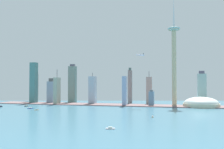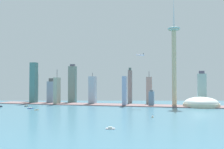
{
  "view_description": "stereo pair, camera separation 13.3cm",
  "coord_description": "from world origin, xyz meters",
  "px_view_note": "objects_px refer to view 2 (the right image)",
  "views": [
    {
      "loc": [
        221.24,
        -306.29,
        69.76
      ],
      "look_at": [
        30.49,
        457.13,
        96.6
      ],
      "focal_mm": 40.45,
      "sensor_mm": 36.0,
      "label": 1
    },
    {
      "loc": [
        221.37,
        -306.26,
        69.76
      ],
      "look_at": [
        30.49,
        457.13,
        96.6
      ],
      "focal_mm": 40.45,
      "sensor_mm": 36.0,
      "label": 2
    }
  ],
  "objects_px": {
    "skyscraper_1": "(51,92)",
    "skyscraper_7": "(202,89)",
    "skyscraper_5": "(92,90)",
    "skyscraper_9": "(72,84)",
    "skyscraper_3": "(152,98)",
    "skyscraper_10": "(125,91)",
    "boat_6": "(30,108)",
    "airplane": "(140,55)",
    "boat_3": "(26,106)",
    "boat_1": "(37,110)",
    "skyscraper_2": "(34,83)",
    "observation_tower": "(174,53)",
    "skyscraper_4": "(57,91)",
    "stadium_dome": "(201,104)",
    "skyscraper_8": "(34,87)",
    "boat_5": "(1,107)",
    "boat_0": "(110,128)",
    "skyscraper_6": "(149,90)",
    "boat_4": "(153,117)",
    "skyscraper_0": "(130,86)"
  },
  "relations": [
    {
      "from": "observation_tower",
      "to": "boat_1",
      "type": "height_order",
      "value": "observation_tower"
    },
    {
      "from": "boat_6",
      "to": "airplane",
      "type": "xyz_separation_m",
      "value": [
        283.81,
        129.57,
        152.36
      ]
    },
    {
      "from": "skyscraper_7",
      "to": "boat_1",
      "type": "distance_m",
      "value": 500.0
    },
    {
      "from": "skyscraper_2",
      "to": "boat_3",
      "type": "relative_size",
      "value": 9.28
    },
    {
      "from": "skyscraper_6",
      "to": "skyscraper_9",
      "type": "relative_size",
      "value": 0.8
    },
    {
      "from": "skyscraper_8",
      "to": "boat_1",
      "type": "xyz_separation_m",
      "value": [
        170.73,
        -267.82,
        -51.97
      ]
    },
    {
      "from": "skyscraper_5",
      "to": "boat_5",
      "type": "distance_m",
      "value": 284.56
    },
    {
      "from": "skyscraper_2",
      "to": "skyscraper_7",
      "type": "bearing_deg",
      "value": 5.37
    },
    {
      "from": "stadium_dome",
      "to": "boat_0",
      "type": "height_order",
      "value": "stadium_dome"
    },
    {
      "from": "boat_4",
      "to": "airplane",
      "type": "distance_m",
      "value": 281.38
    },
    {
      "from": "observation_tower",
      "to": "skyscraper_9",
      "type": "distance_m",
      "value": 373.06
    },
    {
      "from": "skyscraper_0",
      "to": "boat_5",
      "type": "bearing_deg",
      "value": -146.73
    },
    {
      "from": "skyscraper_1",
      "to": "skyscraper_2",
      "type": "bearing_deg",
      "value": -155.45
    },
    {
      "from": "skyscraper_2",
      "to": "boat_4",
      "type": "xyz_separation_m",
      "value": [
        433.54,
        -270.93,
        -68.93
      ]
    },
    {
      "from": "skyscraper_5",
      "to": "skyscraper_6",
      "type": "height_order",
      "value": "skyscraper_6"
    },
    {
      "from": "boat_1",
      "to": "airplane",
      "type": "relative_size",
      "value": 0.44
    },
    {
      "from": "skyscraper_5",
      "to": "boat_0",
      "type": "distance_m",
      "value": 470.11
    },
    {
      "from": "skyscraper_0",
      "to": "boat_4",
      "type": "distance_m",
      "value": 367.03
    },
    {
      "from": "skyscraper_6",
      "to": "boat_3",
      "type": "relative_size",
      "value": 7.22
    },
    {
      "from": "skyscraper_4",
      "to": "skyscraper_8",
      "type": "bearing_deg",
      "value": 147.3
    },
    {
      "from": "boat_1",
      "to": "boat_5",
      "type": "bearing_deg",
      "value": -88.05
    },
    {
      "from": "boat_1",
      "to": "skyscraper_5",
      "type": "bearing_deg",
      "value": -176.46
    },
    {
      "from": "skyscraper_7",
      "to": "skyscraper_9",
      "type": "xyz_separation_m",
      "value": [
        -439.73,
        6.21,
        15.08
      ]
    },
    {
      "from": "skyscraper_8",
      "to": "skyscraper_10",
      "type": "relative_size",
      "value": 1.22
    },
    {
      "from": "skyscraper_7",
      "to": "boat_3",
      "type": "bearing_deg",
      "value": -162.32
    },
    {
      "from": "skyscraper_3",
      "to": "boat_6",
      "type": "xyz_separation_m",
      "value": [
        -313.01,
        -173.14,
        -21.74
      ]
    },
    {
      "from": "observation_tower",
      "to": "skyscraper_4",
      "type": "bearing_deg",
      "value": -176.55
    },
    {
      "from": "skyscraper_0",
      "to": "boat_6",
      "type": "xyz_separation_m",
      "value": [
        -232.89,
        -245.89,
        -57.29
      ]
    },
    {
      "from": "stadium_dome",
      "to": "skyscraper_5",
      "type": "relative_size",
      "value": 0.99
    },
    {
      "from": "skyscraper_9",
      "to": "boat_1",
      "type": "height_order",
      "value": "skyscraper_9"
    },
    {
      "from": "skyscraper_3",
      "to": "skyscraper_10",
      "type": "distance_m",
      "value": 86.8
    },
    {
      "from": "skyscraper_2",
      "to": "skyscraper_4",
      "type": "xyz_separation_m",
      "value": [
        100.84,
        -24.64,
        -26.48
      ]
    },
    {
      "from": "boat_3",
      "to": "skyscraper_5",
      "type": "bearing_deg",
      "value": -40.27
    },
    {
      "from": "skyscraper_2",
      "to": "boat_3",
      "type": "bearing_deg",
      "value": -68.35
    },
    {
      "from": "skyscraper_3",
      "to": "boat_0",
      "type": "height_order",
      "value": "skyscraper_3"
    },
    {
      "from": "skyscraper_1",
      "to": "skyscraper_7",
      "type": "xyz_separation_m",
      "value": [
        504.82,
        27.52,
        11.43
      ]
    },
    {
      "from": "skyscraper_10",
      "to": "boat_4",
      "type": "bearing_deg",
      "value": -66.8
    },
    {
      "from": "skyscraper_10",
      "to": "boat_1",
      "type": "distance_m",
      "value": 268.96
    },
    {
      "from": "skyscraper_4",
      "to": "skyscraper_10",
      "type": "distance_m",
      "value": 226.24
    },
    {
      "from": "stadium_dome",
      "to": "skyscraper_8",
      "type": "distance_m",
      "value": 595.03
    },
    {
      "from": "stadium_dome",
      "to": "airplane",
      "type": "xyz_separation_m",
      "value": [
        -173.96,
        -34.22,
        144.09
      ]
    },
    {
      "from": "stadium_dome",
      "to": "boat_3",
      "type": "distance_m",
      "value": 518.23
    },
    {
      "from": "skyscraper_0",
      "to": "skyscraper_10",
      "type": "distance_m",
      "value": 98.96
    },
    {
      "from": "skyscraper_5",
      "to": "skyscraper_9",
      "type": "bearing_deg",
      "value": 156.66
    },
    {
      "from": "skyscraper_0",
      "to": "skyscraper_6",
      "type": "bearing_deg",
      "value": -6.75
    },
    {
      "from": "skyscraper_2",
      "to": "skyscraper_8",
      "type": "xyz_separation_m",
      "value": [
        -37.49,
        64.17,
        -17.31
      ]
    },
    {
      "from": "boat_3",
      "to": "skyscraper_8",
      "type": "bearing_deg",
      "value": 35.85
    },
    {
      "from": "skyscraper_0",
      "to": "skyscraper_6",
      "type": "relative_size",
      "value": 1.12
    },
    {
      "from": "skyscraper_8",
      "to": "observation_tower",
      "type": "bearing_deg",
      "value": -7.35
    },
    {
      "from": "skyscraper_0",
      "to": "skyscraper_7",
      "type": "bearing_deg",
      "value": -5.66
    }
  ]
}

